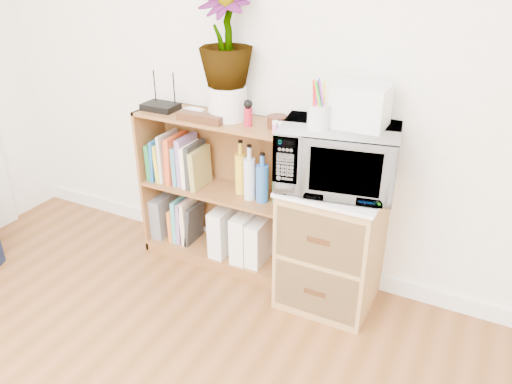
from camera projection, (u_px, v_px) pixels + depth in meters
The scene contains 21 objects.
skirting_board at pixel (280, 254), 3.20m from camera, with size 4.00×0.02×0.10m, color white.
bookshelf at pixel (220, 192), 3.04m from camera, with size 1.00×0.30×0.95m, color brown.
wicker_unit at pixel (331, 246), 2.73m from camera, with size 0.50×0.45×0.70m, color #9E7542.
microwave at pixel (338, 158), 2.49m from camera, with size 0.58×0.39×0.32m, color white.
pen_cup at pixel (318, 117), 2.37m from camera, with size 0.11×0.11×0.12m, color silver.
small_appliance at pixel (361, 106), 2.38m from camera, with size 0.26×0.21×0.20m, color silver.
router at pixel (161, 107), 2.95m from camera, with size 0.21×0.14×0.04m, color black.
white_bowl at pixel (192, 113), 2.86m from camera, with size 0.13×0.13×0.03m, color silver.
plant_pot at pixel (227, 102), 2.78m from camera, with size 0.22×0.22×0.19m, color silver.
potted_plant at pixel (226, 37), 2.62m from camera, with size 0.29×0.29×0.52m, color #2D6E2C.
trinket_box at pixel (200, 118), 2.76m from camera, with size 0.28×0.07×0.04m, color #35190E.
kokeshi_doll at pixel (248, 117), 2.68m from camera, with size 0.04×0.04×0.10m, color #B0152A.
wooden_bowl at pixel (277, 122), 2.67m from camera, with size 0.11×0.11×0.06m, color #3B1C10.
paint_jars at pixel (281, 130), 2.56m from camera, with size 0.11×0.04×0.05m, color pink.
file_box at pixel (165, 215), 3.34m from camera, with size 0.08×0.22×0.27m, color slate.
magazine_holder_left at pixel (224, 230), 3.13m from camera, with size 0.10×0.25×0.31m, color white.
magazine_holder_mid at pixel (245, 235), 3.07m from camera, with size 0.10×0.25×0.31m, color white.
magazine_holder_right at pixel (259, 241), 3.04m from camera, with size 0.09×0.23×0.28m, color white.
cookbooks at pixel (180, 160), 3.08m from camera, with size 0.36×0.20×0.30m.
liquor_bottles at pixel (258, 174), 2.85m from camera, with size 0.31×0.07×0.32m.
lower_books at pixel (186, 220), 3.27m from camera, with size 0.18×0.19×0.30m.
Camera 1 is at (1.08, -0.22, 1.84)m, focal length 35.00 mm.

